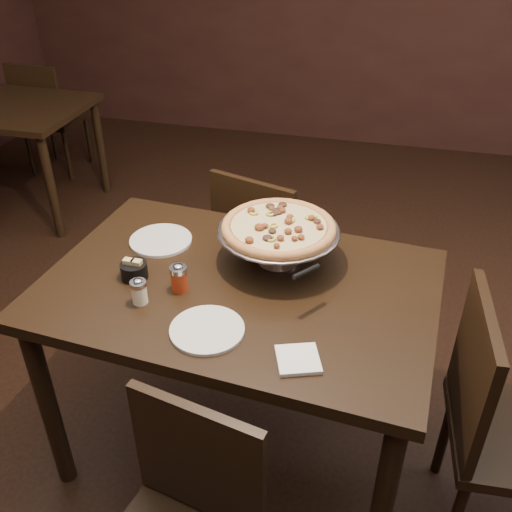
# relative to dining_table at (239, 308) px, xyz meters

# --- Properties ---
(room) EXTENTS (6.04, 7.04, 2.84)m
(room) POSITION_rel_dining_table_xyz_m (0.09, 0.03, 0.67)
(room) COLOR black
(room) RESTS_ON ground
(dining_table) EXTENTS (1.41, 1.00, 0.84)m
(dining_table) POSITION_rel_dining_table_xyz_m (0.00, 0.00, 0.00)
(dining_table) COLOR black
(dining_table) RESTS_ON ground
(pizza_stand) EXTENTS (0.44, 0.44, 0.18)m
(pizza_stand) POSITION_rel_dining_table_xyz_m (0.10, 0.16, 0.26)
(pizza_stand) COLOR #BCBBC3
(pizza_stand) RESTS_ON dining_table
(parmesan_shaker) EXTENTS (0.05, 0.05, 0.09)m
(parmesan_shaker) POSITION_rel_dining_table_xyz_m (-0.28, -0.18, 0.16)
(parmesan_shaker) COLOR #FBF0C3
(parmesan_shaker) RESTS_ON dining_table
(pepper_flake_shaker) EXTENTS (0.06, 0.06, 0.10)m
(pepper_flake_shaker) POSITION_rel_dining_table_xyz_m (-0.18, -0.09, 0.16)
(pepper_flake_shaker) COLOR maroon
(pepper_flake_shaker) RESTS_ON dining_table
(packet_caddy) EXTENTS (0.09, 0.09, 0.07)m
(packet_caddy) POSITION_rel_dining_table_xyz_m (-0.36, -0.06, 0.14)
(packet_caddy) COLOR black
(packet_caddy) RESTS_ON dining_table
(napkin_stack) EXTENTS (0.16, 0.16, 0.01)m
(napkin_stack) POSITION_rel_dining_table_xyz_m (0.27, -0.33, 0.12)
(napkin_stack) COLOR white
(napkin_stack) RESTS_ON dining_table
(plate_left) EXTENTS (0.24, 0.24, 0.01)m
(plate_left) POSITION_rel_dining_table_xyz_m (-0.36, 0.19, 0.12)
(plate_left) COLOR silver
(plate_left) RESTS_ON dining_table
(plate_near) EXTENTS (0.23, 0.23, 0.01)m
(plate_near) POSITION_rel_dining_table_xyz_m (-0.03, -0.27, 0.12)
(plate_near) COLOR silver
(plate_near) RESTS_ON dining_table
(serving_spatula) EXTENTS (0.14, 0.14, 0.02)m
(serving_spatula) POSITION_rel_dining_table_xyz_m (0.24, -0.08, 0.25)
(serving_spatula) COLOR #BCBBC3
(serving_spatula) RESTS_ON pizza_stand
(chair_far) EXTENTS (0.54, 0.54, 0.92)m
(chair_far) POSITION_rel_dining_table_xyz_m (-0.08, 0.75, -0.23)
(chair_far) COLOR black
(chair_far) RESTS_ON ground
(chair_side) EXTENTS (0.48, 0.48, 0.96)m
(chair_side) POSITION_rel_dining_table_xyz_m (0.92, -0.11, -0.20)
(chair_side) COLOR black
(chair_side) RESTS_ON ground
(bg_chair_far) EXTENTS (0.42, 0.42, 0.89)m
(bg_chair_far) POSITION_rel_dining_table_xyz_m (-2.18, 2.25, -0.24)
(bg_chair_far) COLOR black
(bg_chair_far) RESTS_ON ground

